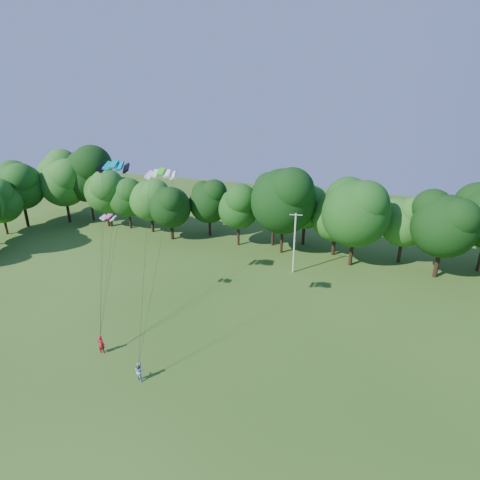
% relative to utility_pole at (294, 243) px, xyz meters
% --- Properties ---
extents(ground, '(160.00, 160.00, 0.00)m').
position_rel_utility_pole_xyz_m(ground, '(-4.10, -28.10, -4.22)').
color(ground, '#2D5015').
rests_on(ground, ground).
extents(utility_pole, '(1.62, 0.41, 8.20)m').
position_rel_utility_pole_xyz_m(utility_pole, '(0.00, 0.00, 0.00)').
color(utility_pole, silver).
rests_on(utility_pole, ground).
extents(kite_flyer_left, '(0.72, 0.54, 1.78)m').
position_rel_utility_pole_xyz_m(kite_flyer_left, '(-11.93, -23.10, -3.33)').
color(kite_flyer_left, '#AF1622').
rests_on(kite_flyer_left, ground).
extents(kite_flyer_right, '(0.93, 0.79, 1.67)m').
position_rel_utility_pole_xyz_m(kite_flyer_right, '(-6.63, -24.73, -3.38)').
color(kite_flyer_right, '#A9C2EB').
rests_on(kite_flyer_right, ground).
extents(kite_teal, '(3.40, 2.19, 0.75)m').
position_rel_utility_pole_xyz_m(kite_teal, '(-15.77, -14.10, 11.29)').
color(kite_teal, '#048795').
rests_on(kite_teal, ground).
extents(kite_green, '(2.69, 1.75, 0.51)m').
position_rel_utility_pole_xyz_m(kite_green, '(-7.23, -18.57, 11.82)').
color(kite_green, '#37E222').
rests_on(kite_green, ground).
extents(kite_pink, '(1.65, 0.92, 0.30)m').
position_rel_utility_pole_xyz_m(kite_pink, '(-15.10, -16.56, 6.56)').
color(kite_pink, '#FF46AC').
rests_on(kite_pink, ground).
extents(tree_back_west, '(7.67, 7.67, 11.15)m').
position_rel_utility_pole_xyz_m(tree_back_west, '(-36.19, 6.89, 2.75)').
color(tree_back_west, black).
rests_on(tree_back_west, ground).
extents(tree_back_center, '(10.36, 10.36, 15.07)m').
position_rel_utility_pole_xyz_m(tree_back_center, '(-3.36, 6.14, 5.20)').
color(tree_back_center, black).
rests_on(tree_back_center, ground).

